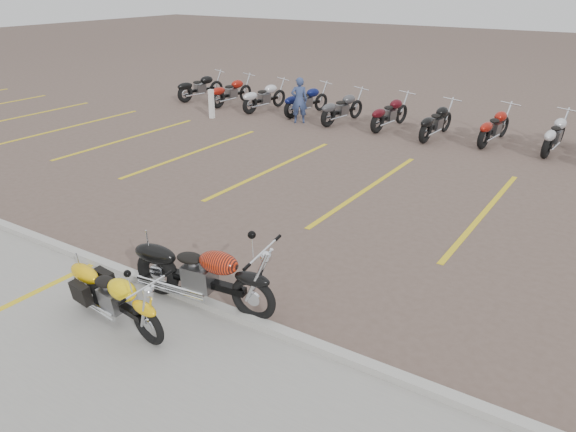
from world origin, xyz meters
The scene contains 9 objects.
ground centered at (0.00, 0.00, 0.00)m, with size 100.00×100.00×0.00m, color brown.
concrete_apron centered at (0.00, -4.50, 0.01)m, with size 60.00×5.00×0.01m, color #9E9B93.
curb centered at (0.00, -2.00, 0.06)m, with size 60.00×0.18×0.12m, color #ADAAA3.
parking_stripes centered at (0.00, 4.00, 0.00)m, with size 38.00×5.50×0.01m, color gold, non-canonical shape.
yellow_cruiser centered at (-0.56, -3.00, 0.42)m, with size 2.06×0.43×0.85m.
flame_cruiser centered at (0.13, -1.99, 0.50)m, with size 2.44×0.48×1.00m.
person_a centered at (-4.78, 8.57, 0.76)m, with size 0.56×0.37×1.53m, color navy.
bollard centered at (-7.70, 7.46, 0.50)m, with size 0.15×0.15×1.00m, color silver.
bg_bike_row centered at (0.56, 9.43, 0.55)m, with size 22.35×2.07×1.10m.
Camera 1 is at (5.20, -7.37, 4.59)m, focal length 35.00 mm.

